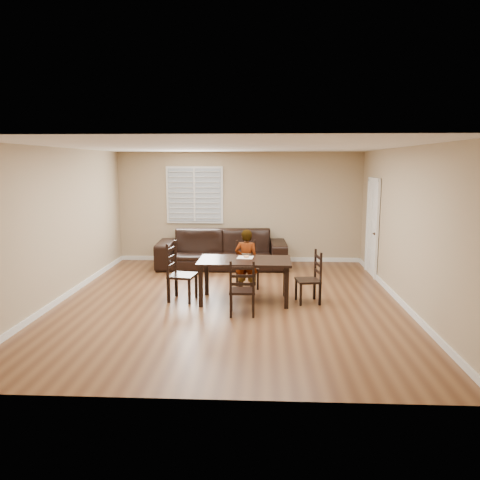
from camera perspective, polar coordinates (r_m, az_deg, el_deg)
name	(u,v)px	position (r m, az deg, el deg)	size (l,w,h in m)	color
ground	(230,301)	(8.38, -1.29, -7.48)	(7.00, 7.00, 0.00)	brown
room	(232,199)	(8.22, -1.00, 5.03)	(6.04, 7.04, 2.72)	tan
dining_table	(245,264)	(8.22, 0.58, -3.00)	(1.63, 0.93, 0.76)	black
chair_near	(246,266)	(9.26, 0.78, -3.16)	(0.48, 0.46, 0.92)	black
chair_far	(242,291)	(7.46, 0.26, -6.28)	(0.43, 0.40, 0.92)	black
chair_left	(176,274)	(8.43, -7.85, -4.11)	(0.51, 0.53, 1.05)	black
chair_right	(314,279)	(8.32, 9.03, -4.73)	(0.45, 0.47, 0.92)	black
child	(246,261)	(8.80, 0.79, -2.59)	(0.44, 0.29, 1.21)	gray
napkin	(245,257)	(8.37, 0.65, -2.14)	(0.28, 0.28, 0.00)	beige
donut	(246,256)	(8.37, 0.78, -1.99)	(0.10, 0.10, 0.04)	#CD8349
sofa	(222,249)	(10.95, -2.22, -1.12)	(3.00, 1.17, 0.87)	black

